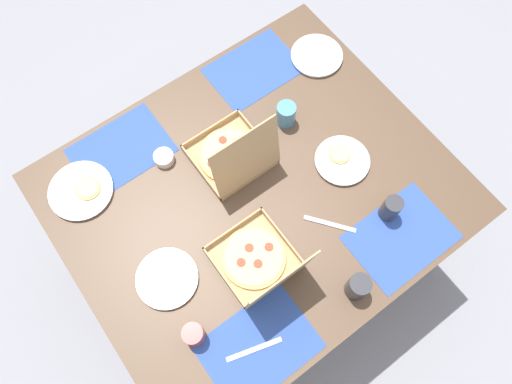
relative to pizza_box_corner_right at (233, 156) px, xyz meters
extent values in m
plane|color=gray|center=(0.01, 0.15, -0.79)|extent=(6.00, 6.00, 0.00)
cylinder|color=#3F3328|center=(-0.63, -0.38, -0.43)|extent=(0.07, 0.07, 0.71)
cylinder|color=#3F3328|center=(0.64, -0.38, -0.43)|extent=(0.07, 0.07, 0.71)
cylinder|color=#3F3328|center=(-0.63, 0.68, -0.43)|extent=(0.07, 0.07, 0.71)
cube|color=brown|center=(0.01, 0.15, -0.06)|extent=(1.39, 1.18, 0.03)
cube|color=#2D4C9E|center=(-0.31, -0.29, -0.05)|extent=(0.36, 0.26, 0.00)
cube|color=#2D4C9E|center=(0.32, -0.29, -0.05)|extent=(0.36, 0.26, 0.00)
cube|color=#2D4C9E|center=(-0.31, 0.59, -0.05)|extent=(0.36, 0.26, 0.00)
cube|color=#2D4C9E|center=(0.32, 0.59, -0.05)|extent=(0.36, 0.26, 0.00)
cube|color=tan|center=(0.00, -0.03, -0.04)|extent=(0.27, 0.27, 0.01)
cube|color=tan|center=(-0.13, -0.03, -0.03)|extent=(0.01, 0.27, 0.03)
cube|color=tan|center=(0.13, -0.03, -0.03)|extent=(0.01, 0.27, 0.03)
cube|color=tan|center=(0.00, -0.16, -0.03)|extent=(0.27, 0.01, 0.03)
cube|color=tan|center=(0.00, 0.10, -0.03)|extent=(0.27, 0.01, 0.03)
cylinder|color=#E0B76B|center=(0.00, -0.03, -0.03)|extent=(0.23, 0.23, 0.01)
cylinder|color=#EFD67F|center=(0.00, -0.03, -0.03)|extent=(0.21, 0.21, 0.00)
cylinder|color=red|center=(0.08, -0.03, -0.02)|extent=(0.03, 0.03, 0.00)
cylinder|color=red|center=(0.00, 0.04, -0.02)|extent=(0.03, 0.03, 0.00)
cylinder|color=red|center=(-0.07, -0.04, -0.02)|extent=(0.03, 0.03, 0.00)
cylinder|color=red|center=(-0.01, -0.09, -0.02)|extent=(0.03, 0.03, 0.00)
cube|color=tan|center=(0.00, 0.09, 0.12)|extent=(0.27, 0.05, 0.26)
cube|color=tan|center=(0.16, 0.35, -0.04)|extent=(0.25, 0.25, 0.01)
cube|color=tan|center=(0.04, 0.35, -0.03)|extent=(0.01, 0.25, 0.03)
cube|color=tan|center=(0.28, 0.35, -0.03)|extent=(0.01, 0.25, 0.03)
cube|color=tan|center=(0.16, 0.22, -0.03)|extent=(0.25, 0.01, 0.03)
cube|color=tan|center=(0.16, 0.47, -0.03)|extent=(0.25, 0.01, 0.03)
cylinder|color=#E0B76B|center=(0.16, 0.35, -0.03)|extent=(0.22, 0.22, 0.01)
cylinder|color=#EFD67F|center=(0.16, 0.35, -0.03)|extent=(0.20, 0.20, 0.00)
cylinder|color=red|center=(0.21, 0.34, -0.02)|extent=(0.03, 0.03, 0.00)
cylinder|color=red|center=(0.16, 0.37, -0.02)|extent=(0.03, 0.03, 0.00)
cylinder|color=red|center=(0.10, 0.35, -0.02)|extent=(0.03, 0.03, 0.00)
cylinder|color=red|center=(0.15, 0.31, -0.02)|extent=(0.03, 0.03, 0.00)
cube|color=tan|center=(0.16, 0.49, 0.12)|extent=(0.25, 0.03, 0.25)
cylinder|color=white|center=(-0.55, -0.19, -0.04)|extent=(0.21, 0.21, 0.01)
cylinder|color=white|center=(-0.55, -0.19, -0.03)|extent=(0.21, 0.21, 0.01)
cylinder|color=white|center=(0.52, -0.23, -0.04)|extent=(0.23, 0.23, 0.01)
cylinder|color=white|center=(0.52, -0.23, -0.03)|extent=(0.24, 0.24, 0.01)
cylinder|color=#E0B76B|center=(0.50, -0.22, -0.03)|extent=(0.10, 0.10, 0.01)
cylinder|color=#EFD67F|center=(0.50, -0.22, -0.02)|extent=(0.08, 0.08, 0.00)
cylinder|color=white|center=(-0.33, 0.24, -0.04)|extent=(0.20, 0.20, 0.01)
cylinder|color=white|center=(-0.33, 0.24, -0.03)|extent=(0.21, 0.21, 0.01)
cylinder|color=#E0B76B|center=(-0.33, 0.22, -0.03)|extent=(0.08, 0.08, 0.01)
cylinder|color=#EFD67F|center=(-0.33, 0.22, -0.02)|extent=(0.07, 0.07, 0.00)
cylinder|color=white|center=(0.44, 0.23, -0.04)|extent=(0.21, 0.21, 0.01)
cylinder|color=white|center=(0.44, 0.23, -0.03)|extent=(0.21, 0.21, 0.01)
cylinder|color=#333338|center=(-0.32, 0.50, 0.01)|extent=(0.06, 0.06, 0.11)
cylinder|color=teal|center=(-0.26, -0.03, 0.00)|extent=(0.07, 0.07, 0.10)
cylinder|color=#333338|center=(-0.05, 0.64, 0.01)|extent=(0.07, 0.07, 0.11)
cylinder|color=#BF4742|center=(0.47, 0.44, 0.00)|extent=(0.07, 0.07, 0.09)
cylinder|color=white|center=(0.21, -0.16, -0.03)|extent=(0.08, 0.08, 0.04)
cube|color=#B7B7BC|center=(0.34, 0.59, -0.04)|extent=(0.19, 0.07, 0.00)
cube|color=#B7B7BC|center=(-0.13, 0.41, -0.04)|extent=(0.13, 0.16, 0.00)
camera|label=1|loc=(0.39, 0.68, 1.58)|focal=33.55mm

